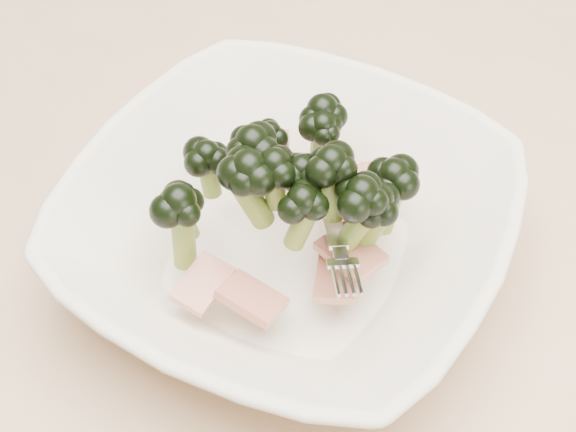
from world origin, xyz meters
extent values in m
cube|color=tan|center=(0.00, 0.00, 0.73)|extent=(1.20, 0.80, 0.04)
cylinder|color=tan|center=(-0.55, 0.35, 0.35)|extent=(0.06, 0.06, 0.71)
imported|color=beige|center=(-0.03, -0.06, 0.79)|extent=(0.35, 0.35, 0.08)
cylinder|color=olive|center=(0.00, -0.05, 0.84)|extent=(0.02, 0.02, 0.05)
ellipsoid|color=black|center=(0.00, -0.05, 0.86)|extent=(0.04, 0.04, 0.03)
cylinder|color=olive|center=(-0.04, -0.08, 0.83)|extent=(0.03, 0.03, 0.05)
ellipsoid|color=black|center=(-0.04, -0.08, 0.86)|extent=(0.04, 0.04, 0.03)
cylinder|color=olive|center=(0.01, -0.02, 0.81)|extent=(0.02, 0.02, 0.03)
ellipsoid|color=black|center=(0.01, -0.02, 0.82)|extent=(0.03, 0.03, 0.02)
cylinder|color=olive|center=(-0.06, -0.06, 0.83)|extent=(0.02, 0.03, 0.05)
ellipsoid|color=black|center=(-0.06, -0.06, 0.86)|extent=(0.04, 0.04, 0.03)
cylinder|color=olive|center=(-0.01, -0.08, 0.83)|extent=(0.02, 0.02, 0.04)
ellipsoid|color=black|center=(-0.01, -0.08, 0.85)|extent=(0.04, 0.04, 0.03)
cylinder|color=olive|center=(-0.02, -0.06, 0.84)|extent=(0.01, 0.02, 0.03)
ellipsoid|color=black|center=(-0.02, -0.06, 0.86)|extent=(0.03, 0.03, 0.03)
cylinder|color=olive|center=(-0.08, -0.01, 0.80)|extent=(0.02, 0.01, 0.04)
ellipsoid|color=black|center=(-0.08, -0.01, 0.82)|extent=(0.03, 0.03, 0.02)
cylinder|color=olive|center=(-0.10, -0.06, 0.80)|extent=(0.02, 0.02, 0.04)
ellipsoid|color=black|center=(-0.10, -0.06, 0.82)|extent=(0.04, 0.04, 0.03)
cylinder|color=olive|center=(-0.09, -0.10, 0.80)|extent=(0.02, 0.01, 0.04)
ellipsoid|color=black|center=(-0.09, -0.10, 0.83)|extent=(0.03, 0.03, 0.02)
cylinder|color=olive|center=(-0.03, -0.07, 0.84)|extent=(0.02, 0.02, 0.04)
ellipsoid|color=black|center=(-0.03, -0.07, 0.86)|extent=(0.04, 0.04, 0.03)
cylinder|color=olive|center=(-0.05, 0.01, 0.81)|extent=(0.02, 0.03, 0.06)
ellipsoid|color=black|center=(-0.05, 0.01, 0.84)|extent=(0.04, 0.04, 0.03)
cylinder|color=olive|center=(0.02, -0.05, 0.82)|extent=(0.03, 0.03, 0.06)
ellipsoid|color=black|center=(0.02, -0.05, 0.85)|extent=(0.04, 0.04, 0.03)
cylinder|color=olive|center=(-0.04, 0.00, 0.81)|extent=(0.02, 0.02, 0.04)
ellipsoid|color=black|center=(-0.04, 0.00, 0.84)|extent=(0.03, 0.03, 0.03)
cylinder|color=olive|center=(0.02, -0.01, 0.81)|extent=(0.02, 0.03, 0.05)
ellipsoid|color=black|center=(0.02, -0.01, 0.84)|extent=(0.04, 0.04, 0.03)
cylinder|color=olive|center=(0.03, -0.04, 0.81)|extent=(0.03, 0.02, 0.05)
ellipsoid|color=black|center=(0.03, -0.04, 0.84)|extent=(0.04, 0.04, 0.03)
cylinder|color=olive|center=(-0.08, -0.11, 0.80)|extent=(0.02, 0.03, 0.06)
ellipsoid|color=black|center=(-0.08, -0.11, 0.84)|extent=(0.04, 0.04, 0.03)
cube|color=maroon|center=(-0.01, -0.12, 0.79)|extent=(0.04, 0.03, 0.02)
cube|color=maroon|center=(-0.05, -0.13, 0.79)|extent=(0.03, 0.04, 0.01)
cube|color=maroon|center=(0.02, -0.07, 0.79)|extent=(0.05, 0.06, 0.01)
cube|color=maroon|center=(-0.07, -0.02, 0.81)|extent=(0.04, 0.05, 0.01)
cube|color=maroon|center=(0.00, 0.01, 0.79)|extent=(0.05, 0.06, 0.02)
cube|color=maroon|center=(0.00, 0.00, 0.80)|extent=(0.04, 0.05, 0.02)
cube|color=maroon|center=(0.02, -0.06, 0.80)|extent=(0.05, 0.04, 0.01)
cube|color=maroon|center=(-0.05, 0.00, 0.79)|extent=(0.05, 0.04, 0.01)
camera|label=1|loc=(0.18, -0.36, 1.23)|focal=50.00mm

